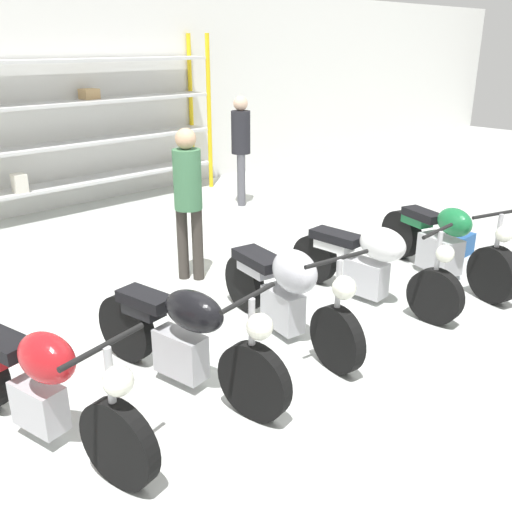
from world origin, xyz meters
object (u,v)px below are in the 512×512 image
Objects in this scene: motorcycle_green at (444,244)px; person_browsing at (188,193)px; motorcycle_black at (185,336)px; person_near_rack at (241,141)px; toolbox at (458,245)px; motorcycle_red at (41,385)px; motorcycle_white at (371,262)px; shelving_rack at (81,123)px; motorcycle_silver at (287,290)px.

motorcycle_green is 1.18× the size of person_browsing.
motorcycle_black is 5.65m from person_near_rack.
person_browsing is 3.66m from toolbox.
motorcycle_green is (3.63, -0.23, -0.05)m from motorcycle_black.
motorcycle_black is 3.63m from motorcycle_green.
person_browsing reaches higher than motorcycle_green.
motorcycle_red is 4.74× the size of toolbox.
motorcycle_red reaches higher than toolbox.
person_near_rack is at bearing 154.20° from motorcycle_white.
shelving_rack is 11.14× the size of toolbox.
motorcycle_red is 5.61m from toolbox.
person_near_rack is (2.89, 3.82, 0.60)m from motorcycle_silver.
person_browsing is 4.04× the size of toolbox.
motorcycle_red is at bearing -105.88° from motorcycle_black.
toolbox is at bearing 122.77° from motorcycle_green.
motorcycle_white is (1.25, -0.06, -0.04)m from motorcycle_silver.
motorcycle_white is at bearing 75.05° from motorcycle_red.
motorcycle_green is at bearing 76.83° from motorcycle_black.
shelving_rack is 2.35× the size of motorcycle_white.
motorcycle_red is 3.11m from person_browsing.
motorcycle_white reaches higher than toolbox.
motorcycle_green is at bearing 100.11° from person_browsing.
shelving_rack reaches higher than motorcycle_white.
shelving_rack reaches higher than motorcycle_silver.
person_browsing is (-1.03, 1.83, 0.61)m from motorcycle_white.
motorcycle_black is 4.48m from toolbox.
person_near_rack is at bearing 123.74° from motorcycle_black.
motorcycle_silver reaches higher than motorcycle_black.
motorcycle_silver is 0.97× the size of motorcycle_green.
person_browsing is (2.55, 1.67, 0.59)m from motorcycle_red.
shelving_rack reaches higher than toolbox.
motorcycle_black is at bearing 81.10° from person_near_rack.
toolbox is (4.47, -0.00, -0.32)m from motorcycle_black.
person_near_rack is (2.67, 2.05, 0.03)m from person_browsing.
motorcycle_white is at bearing -82.12° from motorcycle_green.
motorcycle_white is at bearing -85.98° from shelving_rack.
person_near_rack reaches higher than person_browsing.
shelving_rack is 6.30m from motorcycle_red.
motorcycle_green is at bearing -74.62° from shelving_rack.
motorcycle_white is 1.00× the size of motorcycle_green.
motorcycle_black is 2.36m from person_browsing.
person_near_rack is at bearing -168.92° from motorcycle_green.
motorcycle_silver is 4.83m from person_near_rack.
person_browsing reaches higher than toolbox.
motorcycle_green is 0.91m from toolbox.
motorcycle_silver is 4.62× the size of toolbox.
shelving_rack is 2.44× the size of motorcycle_black.
motorcycle_black is (1.14, -0.13, -0.01)m from motorcycle_red.
motorcycle_red reaches higher than motorcycle_white.
motorcycle_red reaches higher than motorcycle_green.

